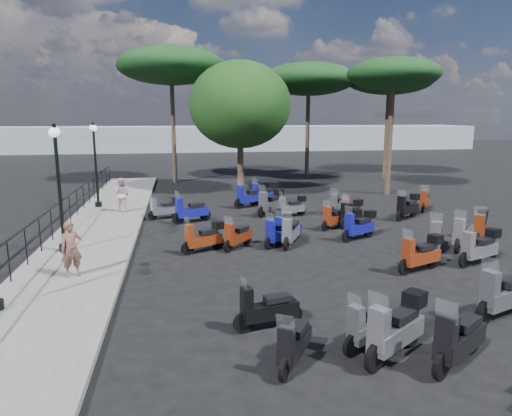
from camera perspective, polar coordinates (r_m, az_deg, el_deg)
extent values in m
plane|color=black|center=(15.15, 3.80, -5.35)|extent=(120.00, 120.00, 0.00)
cube|color=#605F5C|center=(17.90, -19.30, -3.09)|extent=(3.00, 30.00, 0.15)
cylinder|color=black|center=(13.40, -28.50, -5.90)|extent=(0.04, 0.04, 1.10)
cylinder|color=black|center=(14.65, -26.81, -4.34)|extent=(0.04, 0.04, 1.10)
cylinder|color=black|center=(15.92, -25.39, -3.02)|extent=(0.04, 0.04, 1.10)
cylinder|color=black|center=(17.20, -24.19, -1.89)|extent=(0.04, 0.04, 1.10)
cylinder|color=black|center=(18.50, -23.15, -0.93)|extent=(0.04, 0.04, 1.10)
cylinder|color=black|center=(19.80, -22.25, -0.09)|extent=(0.04, 0.04, 1.10)
cylinder|color=black|center=(21.11, -21.46, 0.65)|extent=(0.04, 0.04, 1.10)
cylinder|color=black|center=(22.43, -20.77, 1.30)|extent=(0.04, 0.04, 1.10)
cylinder|color=black|center=(23.76, -20.15, 1.88)|extent=(0.04, 0.04, 1.10)
cylinder|color=black|center=(25.09, -19.60, 2.40)|extent=(0.04, 0.04, 1.10)
cylinder|color=black|center=(26.42, -19.10, 2.86)|extent=(0.04, 0.04, 1.10)
cylinder|color=black|center=(27.76, -18.65, 3.28)|extent=(0.04, 0.04, 1.10)
cylinder|color=black|center=(29.10, -18.24, 3.66)|extent=(0.04, 0.04, 1.10)
cylinder|color=black|center=(30.44, -17.87, 4.01)|extent=(0.04, 0.04, 1.10)
cube|color=black|center=(17.74, -23.79, 0.28)|extent=(0.04, 26.00, 0.04)
cube|color=black|center=(17.85, -23.65, -1.39)|extent=(0.04, 26.00, 0.04)
cylinder|color=black|center=(15.75, -22.82, -4.57)|extent=(0.32, 0.32, 0.24)
cylinder|color=black|center=(15.36, -23.36, 2.18)|extent=(0.11, 0.11, 3.99)
cylinder|color=black|center=(15.21, -23.92, 9.05)|extent=(0.20, 0.89, 0.04)
sphere|color=white|center=(15.66, -23.78, 8.74)|extent=(0.28, 0.28, 0.28)
sphere|color=white|center=(14.76, -24.00, 8.61)|extent=(0.28, 0.28, 0.28)
cylinder|color=black|center=(22.78, -19.09, 0.46)|extent=(0.31, 0.31, 0.23)
cylinder|color=black|center=(22.52, -19.39, 5.05)|extent=(0.11, 0.11, 3.91)
cylinder|color=black|center=(22.41, -19.71, 9.65)|extent=(0.27, 0.86, 0.04)
sphere|color=white|center=(22.85, -19.79, 9.42)|extent=(0.27, 0.27, 0.27)
sphere|color=white|center=(21.97, -19.58, 9.38)|extent=(0.27, 0.27, 0.27)
imported|color=brown|center=(13.07, -22.08, -4.81)|extent=(0.65, 0.55, 1.51)
imported|color=beige|center=(21.20, -16.45, 1.61)|extent=(0.89, 0.79, 1.52)
cylinder|color=black|center=(9.62, -1.58, -14.16)|extent=(0.45, 0.19, 0.44)
cylinder|color=black|center=(10.02, 4.55, -13.10)|extent=(0.45, 0.19, 0.44)
cube|color=black|center=(9.75, 1.81, -12.71)|extent=(1.24, 0.56, 0.31)
cube|color=black|center=(9.71, 2.69, -11.16)|extent=(0.60, 0.39, 0.13)
cube|color=black|center=(9.46, -1.16, -11.77)|extent=(0.26, 0.31, 0.65)
plane|color=white|center=(9.29, -1.50, -9.46)|extent=(0.15, 0.36, 0.34)
cylinder|color=black|center=(8.13, 3.57, -19.43)|extent=(0.30, 0.41, 0.43)
cylinder|color=black|center=(9.01, 5.85, -16.15)|extent=(0.30, 0.41, 0.43)
cube|color=black|center=(8.53, 4.89, -16.64)|extent=(0.86, 1.14, 0.30)
cube|color=black|center=(8.54, 5.24, -14.72)|extent=(0.51, 0.59, 0.12)
cube|color=black|center=(7.99, 3.78, -16.68)|extent=(0.33, 0.31, 0.62)
plane|color=white|center=(7.76, 3.69, -14.26)|extent=(0.32, 0.24, 0.33)
cylinder|color=black|center=(14.76, -8.55, -5.01)|extent=(0.44, 0.28, 0.45)
cylinder|color=black|center=(15.28, -4.81, -4.33)|extent=(0.44, 0.28, 0.45)
cube|color=maroon|center=(14.99, -6.51, -4.02)|extent=(1.23, 0.83, 0.32)
cube|color=black|center=(15.00, -6.00, -2.96)|extent=(0.63, 0.50, 0.13)
cube|color=maroon|center=(14.67, -8.34, -3.35)|extent=(0.31, 0.34, 0.66)
plane|color=white|center=(14.55, -8.58, -1.78)|extent=(0.23, 0.35, 0.35)
cube|color=black|center=(15.14, -4.79, -2.14)|extent=(0.42, 0.41, 0.24)
cylinder|color=black|center=(14.91, -3.47, -4.75)|extent=(0.36, 0.38, 0.43)
cylinder|color=black|center=(15.76, -1.11, -3.83)|extent=(0.36, 0.38, 0.43)
cube|color=maroon|center=(15.32, -2.16, -3.66)|extent=(1.02, 1.07, 0.31)
cube|color=black|center=(15.38, -1.84, -2.62)|extent=(0.57, 0.58, 0.13)
cube|color=maroon|center=(14.86, -3.32, -3.15)|extent=(0.33, 0.33, 0.63)
plane|color=white|center=(14.72, -3.46, -1.66)|extent=(0.30, 0.29, 0.34)
cylinder|color=black|center=(18.90, -9.75, -1.31)|extent=(0.50, 0.29, 0.50)
cylinder|color=black|center=(19.40, -6.38, -0.87)|extent=(0.50, 0.29, 0.50)
cube|color=#161898|center=(19.12, -7.92, -0.52)|extent=(1.38, 0.86, 0.35)
cube|color=black|center=(19.14, -7.46, 0.38)|extent=(0.69, 0.53, 0.15)
cube|color=#161898|center=(18.83, -9.57, 0.14)|extent=(0.33, 0.38, 0.73)
plane|color=white|center=(18.72, -9.79, 1.52)|extent=(0.23, 0.39, 0.39)
cylinder|color=black|center=(19.83, -12.81, -0.92)|extent=(0.43, 0.25, 0.43)
cylinder|color=black|center=(20.22, -9.99, -0.57)|extent=(0.43, 0.25, 0.43)
cube|color=#B2B3BC|center=(20.00, -11.29, -0.29)|extent=(1.18, 0.75, 0.30)
cube|color=black|center=(20.01, -10.92, 0.46)|extent=(0.60, 0.46, 0.12)
cube|color=#B2B3BC|center=(19.77, -12.67, 0.26)|extent=(0.29, 0.32, 0.62)
plane|color=white|center=(19.68, -12.87, 1.38)|extent=(0.20, 0.34, 0.33)
cube|color=black|center=(20.12, -10.00, 1.02)|extent=(0.39, 0.38, 0.23)
cylinder|color=black|center=(8.57, 14.61, -17.65)|extent=(0.50, 0.39, 0.53)
cylinder|color=black|center=(9.61, 18.86, -14.57)|extent=(0.50, 0.39, 0.53)
cube|color=gray|center=(9.04, 17.12, -14.79)|extent=(1.39, 1.11, 0.37)
cube|color=black|center=(9.06, 17.83, -12.63)|extent=(0.73, 0.64, 0.15)
cube|color=gray|center=(8.41, 15.11, -14.41)|extent=(0.38, 0.41, 0.77)
plane|color=white|center=(8.16, 15.05, -11.45)|extent=(0.31, 0.39, 0.41)
cube|color=black|center=(9.35, 19.21, -10.65)|extent=(0.51, 0.50, 0.28)
cylinder|color=black|center=(8.71, 22.16, -17.74)|extent=(0.48, 0.37, 0.51)
cylinder|color=black|center=(9.77, 25.46, -14.70)|extent=(0.48, 0.37, 0.51)
cube|color=black|center=(9.19, 24.16, -14.95)|extent=(1.35, 1.06, 0.36)
cube|color=black|center=(9.23, 24.77, -12.88)|extent=(0.71, 0.62, 0.15)
cube|color=black|center=(8.56, 22.67, -14.64)|extent=(0.37, 0.40, 0.74)
plane|color=white|center=(8.31, 22.74, -11.82)|extent=(0.29, 0.38, 0.40)
cylinder|color=black|center=(15.11, 3.82, -4.45)|extent=(0.31, 0.47, 0.48)
cylinder|color=black|center=(16.22, 4.86, -3.35)|extent=(0.31, 0.47, 0.48)
cube|color=gray|center=(15.67, 4.41, -3.21)|extent=(0.90, 1.30, 0.34)
cube|color=black|center=(15.76, 4.58, -2.08)|extent=(0.54, 0.66, 0.14)
cube|color=gray|center=(15.07, 3.92, -2.71)|extent=(0.36, 0.33, 0.69)
plane|color=white|center=(14.91, 3.89, -1.10)|extent=(0.37, 0.24, 0.37)
cylinder|color=black|center=(15.65, 2.77, -3.92)|extent=(0.40, 0.37, 0.45)
cylinder|color=black|center=(16.55, 5.07, -3.10)|extent=(0.40, 0.37, 0.45)
cube|color=#161898|center=(16.09, 4.06, -2.88)|extent=(1.13, 1.05, 0.32)
cube|color=black|center=(16.15, 4.39, -1.87)|extent=(0.61, 0.59, 0.13)
cube|color=#161898|center=(15.60, 2.94, -2.33)|extent=(0.34, 0.35, 0.66)
plane|color=white|center=(15.46, 2.84, -0.85)|extent=(0.29, 0.32, 0.35)
cylinder|color=black|center=(19.88, 0.74, -0.48)|extent=(0.44, 0.43, 0.51)
cylinder|color=black|center=(20.91, 2.80, 0.10)|extent=(0.44, 0.43, 0.51)
cube|color=#4E5156|center=(20.39, 1.89, 0.37)|extent=(1.25, 1.22, 0.36)
cube|color=black|center=(20.49, 2.18, 1.27)|extent=(0.68, 0.67, 0.15)
cube|color=#4E5156|center=(19.85, 0.89, 0.94)|extent=(0.39, 0.39, 0.75)
plane|color=white|center=(19.72, 0.79, 2.29)|extent=(0.34, 0.35, 0.40)
cube|color=black|center=(20.80, 2.85, 1.96)|extent=(0.50, 0.50, 0.28)
cylinder|color=black|center=(22.39, -0.21, 0.88)|extent=(0.49, 0.34, 0.51)
cylinder|color=black|center=(23.19, 2.24, 1.24)|extent=(0.49, 0.34, 0.51)
cube|color=#161898|center=(22.79, 1.14, 1.55)|extent=(1.37, 0.98, 0.36)
cube|color=black|center=(22.85, 1.49, 2.33)|extent=(0.71, 0.59, 0.15)
cube|color=#161898|center=(22.36, -0.04, 2.13)|extent=(0.36, 0.39, 0.74)
plane|color=white|center=(22.25, -0.17, 3.32)|extent=(0.27, 0.39, 0.39)
cube|color=black|center=(23.10, 2.29, 2.90)|extent=(0.48, 0.47, 0.27)
cylinder|color=black|center=(8.97, 11.94, -16.45)|extent=(0.43, 0.29, 0.44)
cylinder|color=black|center=(9.76, 16.31, -14.27)|extent=(0.43, 0.29, 0.44)
cube|color=#4E5156|center=(9.31, 14.46, -14.32)|extent=(1.20, 0.84, 0.31)
cube|color=black|center=(9.32, 15.15, -12.60)|extent=(0.62, 0.50, 0.13)
cube|color=#4E5156|center=(8.83, 12.38, -13.86)|extent=(0.31, 0.34, 0.64)
plane|color=white|center=(8.62, 12.26, -11.48)|extent=(0.23, 0.34, 0.34)
cylinder|color=black|center=(13.48, 18.14, -7.01)|extent=(0.48, 0.27, 0.48)
cylinder|color=black|center=(14.37, 21.28, -6.08)|extent=(0.48, 0.27, 0.48)
cube|color=maroon|center=(13.91, 19.94, -5.79)|extent=(1.32, 0.78, 0.34)
cube|color=black|center=(13.96, 20.46, -4.58)|extent=(0.66, 0.49, 0.14)
cube|color=maroon|center=(13.41, 18.49, -5.09)|extent=(0.31, 0.36, 0.69)
plane|color=white|center=(13.25, 18.44, -3.28)|extent=(0.21, 0.38, 0.37)
cube|color=black|center=(14.22, 21.52, -3.62)|extent=(0.43, 0.42, 0.26)
cylinder|color=black|center=(16.34, 11.35, -3.43)|extent=(0.46, 0.31, 0.47)
cylinder|color=black|center=(17.23, 13.93, -2.78)|extent=(0.46, 0.31, 0.47)
cube|color=#161898|center=(16.77, 12.81, -2.49)|extent=(1.28, 0.89, 0.33)
cube|color=black|center=(16.84, 13.21, -1.50)|extent=(0.66, 0.54, 0.14)
cube|color=#161898|center=(16.29, 11.60, -1.86)|extent=(0.33, 0.36, 0.69)
plane|color=white|center=(16.16, 11.52, -0.37)|extent=(0.24, 0.36, 0.36)
cube|color=black|center=(17.10, 14.07, -0.73)|extent=(0.44, 0.43, 0.25)
cylinder|color=black|center=(18.18, 10.94, -1.89)|extent=(0.42, 0.40, 0.48)
cylinder|color=black|center=(19.23, 12.55, -1.23)|extent=(0.42, 0.40, 0.48)
cube|color=black|center=(18.70, 11.86, -0.99)|extent=(1.18, 1.12, 0.34)
cube|color=black|center=(18.80, 12.12, -0.07)|extent=(0.64, 0.62, 0.14)
cube|color=black|center=(18.15, 11.11, -0.44)|extent=(0.36, 0.37, 0.69)
plane|color=white|center=(18.01, 11.08, 0.91)|extent=(0.31, 0.33, 0.37)
cube|color=black|center=(19.12, 12.66, 0.64)|extent=(0.46, 0.46, 0.26)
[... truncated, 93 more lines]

